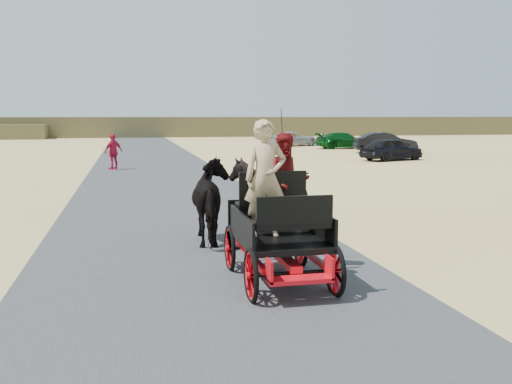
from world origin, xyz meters
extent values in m
plane|color=tan|center=(0.00, 0.00, 0.00)|extent=(140.00, 140.00, 0.00)
cube|color=#38383A|center=(0.00, 0.00, 0.01)|extent=(6.00, 140.00, 0.01)
cube|color=brown|center=(0.00, 62.00, 1.20)|extent=(140.00, 6.00, 2.40)
imported|color=black|center=(0.49, 2.15, 0.85)|extent=(0.91, 2.01, 1.70)
imported|color=black|center=(1.59, 2.15, 0.85)|extent=(1.37, 1.54, 1.70)
imported|color=tan|center=(0.84, -0.80, 1.62)|extent=(0.66, 0.43, 1.80)
imported|color=#660C0F|center=(1.34, -0.25, 1.51)|extent=(0.77, 0.60, 1.58)
imported|color=#B4143A|center=(-1.91, 18.86, 0.86)|extent=(1.05, 0.97, 1.73)
imported|color=black|center=(13.63, 21.17, 0.66)|extent=(4.14, 2.58, 1.31)
imported|color=black|center=(16.27, 27.60, 0.71)|extent=(4.51, 2.31, 1.42)
imported|color=#0C4C19|center=(15.26, 32.89, 0.64)|extent=(4.39, 1.78, 1.27)
imported|color=#B2B2B7|center=(12.57, 37.55, 0.61)|extent=(4.74, 3.12, 1.21)
camera|label=1|loc=(-1.19, -9.25, 2.58)|focal=40.00mm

